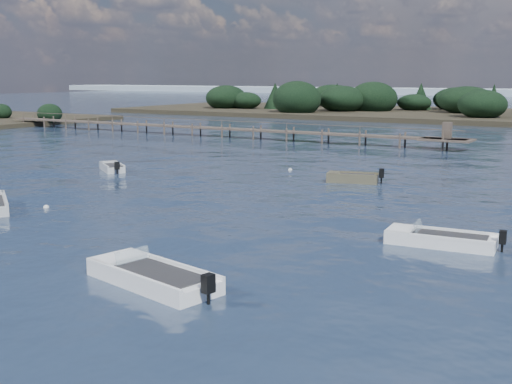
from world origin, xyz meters
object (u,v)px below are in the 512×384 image
Objects in this scene: dinghy_mid_white_a at (152,279)px; dinghy_mid_white_b at (440,242)px; tender_far_grey at (112,169)px; tender_far_white at (353,180)px; jetty at (226,129)px.

dinghy_mid_white_b is at bearing 55.11° from dinghy_mid_white_a.
tender_far_white is at bearing 13.88° from tender_far_grey.
jetty reaches higher than tender_far_white.
tender_far_white is (17.78, 4.39, 0.02)m from tender_far_grey.
dinghy_mid_white_b is at bearing -18.37° from tender_far_grey.
dinghy_mid_white_b is at bearing -54.76° from tender_far_white.
dinghy_mid_white_a reaches higher than tender_far_grey.
jetty is (-7.47, 27.13, 0.82)m from tender_far_grey.
dinghy_mid_white_a is at bearing -124.89° from dinghy_mid_white_b.
tender_far_white is at bearing 95.48° from dinghy_mid_white_a.
jetty reaches higher than dinghy_mid_white_a.
dinghy_mid_white_a is 0.09× the size of jetty.
dinghy_mid_white_a is 27.92m from tender_far_grey.
tender_far_grey is at bearing 135.95° from dinghy_mid_white_a.
tender_far_grey is at bearing 161.63° from dinghy_mid_white_b.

